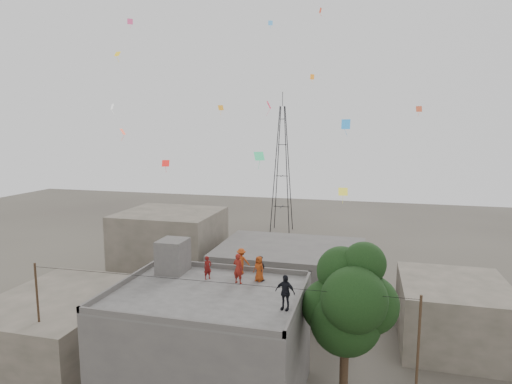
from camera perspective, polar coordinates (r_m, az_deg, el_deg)
main_building at (r=24.69m, az=-6.40°, el=-19.77°), size 10.00×8.00×6.10m
parapet at (r=23.36m, az=-6.53°, el=-12.82°), size 10.00×8.00×0.30m
stair_head_box at (r=26.57m, az=-11.01°, el=-8.36°), size 1.60×1.80×2.00m
neighbor_west at (r=31.90m, az=-24.48°, el=-15.84°), size 8.00×10.00×4.00m
neighbor_north at (r=36.85m, az=4.62°, el=-11.00°), size 12.00×9.00×5.00m
neighbor_northwest at (r=42.01m, az=-11.32°, el=-7.28°), size 9.00×8.00×7.00m
neighbor_east at (r=33.27m, az=24.77°, el=-14.48°), size 7.00×8.00×4.40m
tree at (r=22.55m, az=12.37°, el=-14.15°), size 4.90×4.60×9.10m
utility_line at (r=23.14m, az=-6.40°, el=-19.63°), size 20.12×0.62×7.40m
transmission_tower at (r=61.72m, az=3.49°, el=3.05°), size 2.97×2.97×20.01m
person_red_adult at (r=24.31m, az=-2.39°, el=-10.15°), size 0.72×0.58×1.72m
person_orange_child at (r=24.67m, az=0.40°, el=-10.19°), size 0.84×0.72×1.45m
person_dark_child at (r=24.85m, az=0.51°, el=-10.09°), size 0.84×0.76×1.42m
person_dark_adult at (r=20.98m, az=3.89°, el=-13.19°), size 1.08×0.63×1.72m
person_orange_adult at (r=25.92m, az=-1.96°, el=-9.17°), size 1.02×0.62×1.54m
person_red_child at (r=25.15m, az=-6.46°, el=-10.00°), size 0.56×0.58×1.35m
kites at (r=28.49m, az=-0.64°, el=11.12°), size 21.56×12.73×12.11m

